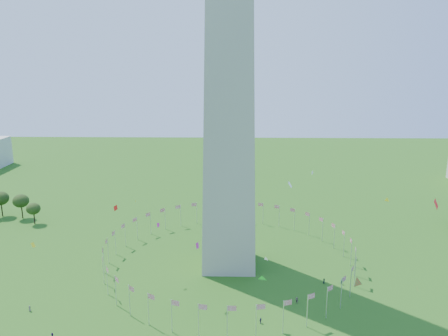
{
  "coord_description": "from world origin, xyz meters",
  "views": [
    {
      "loc": [
        1.21,
        -82.75,
        65.18
      ],
      "look_at": [
        -1.3,
        35.0,
        36.54
      ],
      "focal_mm": 35.0,
      "sensor_mm": 36.0,
      "label": 1
    }
  ],
  "objects": [
    {
      "name": "kites_aloft",
      "position": [
        10.16,
        20.64,
        20.52
      ],
      "size": [
        131.81,
        71.65,
        33.55
      ],
      "color": "green",
      "rests_on": "ground"
    },
    {
      "name": "flag_ring",
      "position": [
        -0.0,
        50.0,
        4.5
      ],
      "size": [
        80.24,
        80.24,
        9.0
      ],
      "color": "silver",
      "rests_on": "ground"
    }
  ]
}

